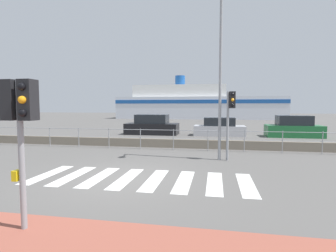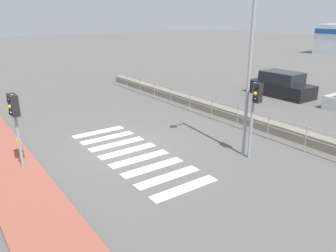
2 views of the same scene
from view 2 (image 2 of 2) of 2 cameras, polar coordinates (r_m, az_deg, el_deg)
The scene contains 9 objects.
ground_plane at distance 13.21m, azimuth -7.64°, elevation -3.93°, with size 160.00×160.00×0.00m, color #565451.
sidewalk_brick at distance 12.02m, azimuth -25.24°, elevation -7.74°, with size 24.00×1.80×0.12m.
crosswalk at distance 12.61m, azimuth -6.04°, elevation -4.97°, with size 6.75×2.40×0.01m.
seawall at distance 16.90m, azimuth 11.76°, elevation 1.76°, with size 25.35×0.55×0.46m.
harbor_fence at distance 16.15m, azimuth 9.75°, elevation 2.86°, with size 22.86×0.04×1.07m.
traffic_light_near at distance 11.63m, azimuth -25.15°, elevation 2.17°, with size 0.58×0.41×2.68m.
traffic_light_far at distance 11.93m, azimuth 14.94°, elevation 3.69°, with size 0.34×0.32×2.84m.
streetlamp at distance 11.78m, azimuth 13.90°, elevation 14.13°, with size 0.32×0.94×6.95m.
parked_car_black at distance 22.86m, azimuth 19.06°, elevation 6.68°, with size 4.17×1.89×1.58m.
Camera 2 is at (10.82, -5.64, 5.05)m, focal length 35.00 mm.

